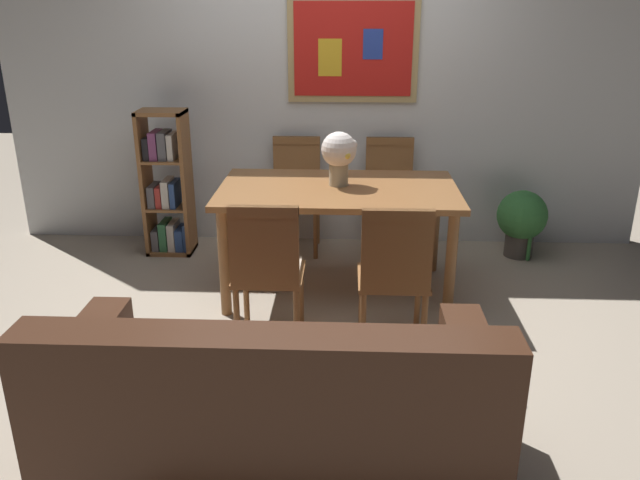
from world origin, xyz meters
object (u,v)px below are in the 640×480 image
(dining_chair_near_right, at_px, (394,268))
(bookshelf, at_px, (167,190))
(dining_chair_far_left, at_px, (296,185))
(dining_chair_near_left, at_px, (267,264))
(dining_table, at_px, (338,200))
(dining_chair_far_right, at_px, (389,186))
(leather_couch, at_px, (273,417))
(potted_ivy, at_px, (522,219))
(flower_vase, at_px, (339,153))

(dining_chair_near_right, distance_m, bookshelf, 2.30)
(dining_chair_far_left, bearing_deg, dining_chair_near_left, -91.09)
(dining_table, xyz_separation_m, bookshelf, (-1.37, 0.70, -0.15))
(dining_chair_far_right, xyz_separation_m, leather_couch, (-0.63, -2.75, -0.23))
(bookshelf, bearing_deg, dining_chair_near_right, -42.24)
(dining_chair_far_left, distance_m, potted_ivy, 1.82)
(potted_ivy, bearing_deg, dining_table, -153.44)
(dining_chair_far_left, bearing_deg, dining_chair_near_right, -67.96)
(dining_table, relative_size, bookshelf, 1.39)
(dining_table, distance_m, dining_chair_near_right, 0.92)
(leather_couch, relative_size, flower_vase, 4.98)
(dining_chair_far_left, distance_m, flower_vase, 0.97)
(dining_chair_near_right, relative_size, flower_vase, 2.52)
(leather_couch, distance_m, flower_vase, 2.09)
(dining_chair_far_right, distance_m, flower_vase, 0.98)
(flower_vase, bearing_deg, dining_chair_far_left, 114.41)
(dining_table, relative_size, potted_ivy, 2.65)
(dining_chair_far_left, bearing_deg, dining_table, -67.20)
(dining_table, bearing_deg, potted_ivy, 26.56)
(dining_chair_far_right, bearing_deg, bookshelf, -175.45)
(dining_chair_near_left, distance_m, bookshelf, 1.81)
(dining_chair_far_right, bearing_deg, dining_table, -115.36)
(leather_couch, bearing_deg, potted_ivy, 57.49)
(bookshelf, bearing_deg, flower_vase, -25.05)
(dining_chair_near_left, xyz_separation_m, potted_ivy, (1.83, 1.54, -0.23))
(leather_couch, bearing_deg, dining_table, 83.11)
(dining_chair_near_right, height_order, potted_ivy, dining_chair_near_right)
(dining_chair_far_left, relative_size, bookshelf, 0.79)
(dining_chair_far_right, relative_size, leather_couch, 0.51)
(dining_chair_far_right, bearing_deg, flower_vase, -116.81)
(dining_chair_near_right, xyz_separation_m, flower_vase, (-0.33, 0.90, 0.44))
(dining_chair_near_right, bearing_deg, dining_chair_near_left, 177.74)
(dining_chair_far_right, height_order, dining_chair_near_right, same)
(dining_chair_far_left, distance_m, dining_chair_near_left, 1.66)
(dining_table, height_order, bookshelf, bookshelf)
(bookshelf, distance_m, flower_vase, 1.58)
(dining_table, bearing_deg, flower_vase, 87.63)
(dining_chair_near_right, bearing_deg, dining_table, 111.27)
(potted_ivy, bearing_deg, bookshelf, -179.50)
(dining_table, distance_m, flower_vase, 0.31)
(potted_ivy, bearing_deg, dining_chair_near_left, -139.94)
(flower_vase, bearing_deg, bookshelf, 154.95)
(dining_table, height_order, potted_ivy, dining_table)
(dining_chair_near_left, height_order, dining_chair_near_right, same)
(bookshelf, height_order, potted_ivy, bookshelf)
(leather_couch, bearing_deg, flower_vase, 83.24)
(potted_ivy, distance_m, flower_vase, 1.73)
(dining_table, height_order, dining_chair_near_right, dining_chair_near_right)
(dining_chair_far_right, height_order, leather_couch, dining_chair_far_right)
(potted_ivy, bearing_deg, dining_chair_far_right, 173.69)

